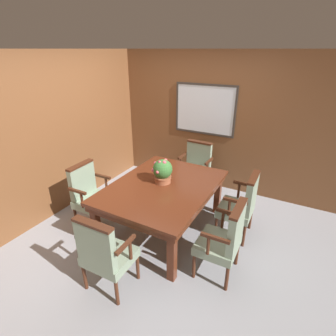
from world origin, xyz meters
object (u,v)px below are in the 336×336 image
chair_head_far (196,166)px  chair_left_near (90,193)px  chair_right_far (242,204)px  chair_right_near (225,238)px  potted_plant (163,171)px  chair_head_near (104,252)px  dining_table (163,191)px

chair_head_far → chair_left_near: 1.92m
chair_right_far → chair_right_near: bearing=0.0°
chair_right_near → potted_plant: 1.25m
chair_right_near → potted_plant: (-1.08, 0.49, 0.38)m
chair_right_near → potted_plant: potted_plant is taller
chair_left_near → potted_plant: 1.15m
chair_head_far → chair_head_near: same height
chair_left_near → chair_head_near: size_ratio=1.00×
chair_head_far → chair_head_near: size_ratio=1.00×
chair_right_near → chair_head_near: bearing=-52.5°
dining_table → potted_plant: potted_plant is taller
chair_head_near → chair_right_far: same height
chair_head_near → chair_left_near: bearing=-40.7°
chair_head_near → potted_plant: (-0.05, 1.31, 0.38)m
chair_head_far → potted_plant: bearing=-89.4°
chair_right_near → chair_right_far: bearing=-179.7°
chair_left_near → chair_head_near: bearing=-131.0°
dining_table → chair_head_far: 1.25m
chair_left_near → chair_head_near: 1.32m
dining_table → chair_right_near: chair_right_near is taller
potted_plant → chair_head_far: bearing=88.8°
chair_head_far → potted_plant: potted_plant is taller
chair_right_near → chair_head_far: bearing=-148.3°
chair_head_near → chair_right_far: (1.02, 1.63, 0.00)m
chair_head_near → potted_plant: bearing=-89.2°
chair_left_near → chair_right_far: (2.04, 0.78, 0.00)m
chair_left_near → chair_right_far: size_ratio=1.00×
dining_table → potted_plant: (-0.05, 0.07, 0.26)m
chair_left_near → chair_right_near: size_ratio=1.00×
dining_table → chair_left_near: size_ratio=1.85×
chair_left_near → chair_right_near: (2.06, -0.02, 0.00)m
chair_left_near → chair_right_far: 2.19m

